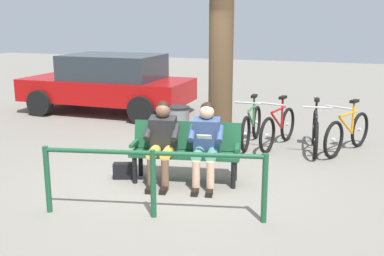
# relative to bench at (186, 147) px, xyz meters

# --- Properties ---
(ground_plane) EXTENTS (40.00, 40.00, 0.00)m
(ground_plane) POSITION_rel_bench_xyz_m (0.12, 0.14, -0.51)
(ground_plane) COLOR slate
(bench) EXTENTS (1.66, 0.77, 0.87)m
(bench) POSITION_rel_bench_xyz_m (0.00, 0.00, 0.00)
(bench) COLOR #194C2D
(bench) RESTS_ON ground
(person_reading) EXTENTS (0.54, 0.81, 1.20)m
(person_reading) POSITION_rel_bench_xyz_m (-0.34, 0.10, 0.16)
(person_reading) COLOR #334772
(person_reading) RESTS_ON ground
(person_companion) EXTENTS (0.54, 0.81, 1.20)m
(person_companion) POSITION_rel_bench_xyz_m (0.29, 0.22, 0.16)
(person_companion) COLOR #262628
(person_companion) RESTS_ON ground
(handbag) EXTENTS (0.33, 0.23, 0.24)m
(handbag) POSITION_rel_bench_xyz_m (0.91, 0.26, -0.39)
(handbag) COLOR black
(handbag) RESTS_ON ground
(tree_trunk) EXTENTS (0.41, 0.41, 3.74)m
(tree_trunk) POSITION_rel_bench_xyz_m (-0.12, -1.38, 1.36)
(tree_trunk) COLOR #4C3823
(tree_trunk) RESTS_ON ground
(litter_bin) EXTENTS (0.40, 0.40, 0.81)m
(litter_bin) POSITION_rel_bench_xyz_m (0.67, -1.44, -0.10)
(litter_bin) COLOR slate
(litter_bin) RESTS_ON ground
(bicycle_red) EXTENTS (0.77, 1.56, 0.94)m
(bicycle_red) POSITION_rel_bench_xyz_m (-2.22, -2.34, -0.15)
(bicycle_red) COLOR black
(bicycle_red) RESTS_ON ground
(bicycle_orange) EXTENTS (0.48, 1.68, 0.94)m
(bicycle_orange) POSITION_rel_bench_xyz_m (-1.66, -2.26, -0.15)
(bicycle_orange) COLOR black
(bicycle_orange) RESTS_ON ground
(bicycle_green) EXTENTS (0.53, 1.66, 0.94)m
(bicycle_green) POSITION_rel_bench_xyz_m (-0.98, -2.30, -0.15)
(bicycle_green) COLOR black
(bicycle_green) RESTS_ON ground
(bicycle_silver) EXTENTS (0.48, 1.68, 0.94)m
(bicycle_silver) POSITION_rel_bench_xyz_m (-0.48, -2.27, -0.15)
(bicycle_silver) COLOR black
(bicycle_silver) RESTS_ON ground
(railing_fence) EXTENTS (2.66, 0.66, 0.85)m
(railing_fence) POSITION_rel_bench_xyz_m (-0.09, 1.38, 0.07)
(railing_fence) COLOR #194C2D
(railing_fence) RESTS_ON ground
(parked_car) EXTENTS (4.22, 2.05, 1.47)m
(parked_car) POSITION_rel_bench_xyz_m (3.56, -4.08, 0.27)
(parked_car) COLOR #A50C0C
(parked_car) RESTS_ON ground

